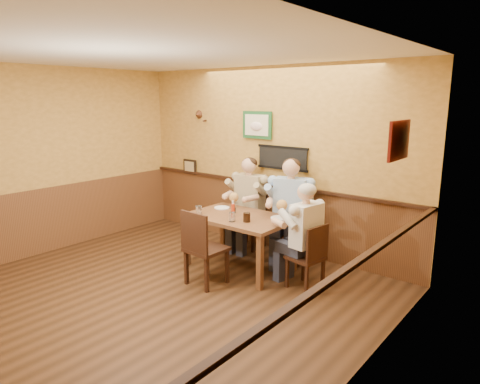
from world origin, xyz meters
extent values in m
plane|color=#321E0F|center=(0.00, 0.00, 0.00)|extent=(5.00, 5.00, 0.00)
cube|color=silver|center=(0.00, 0.00, 2.80)|extent=(5.00, 5.00, 0.02)
cube|color=gold|center=(0.00, 2.50, 1.40)|extent=(5.00, 0.02, 2.80)
cube|color=gold|center=(-2.50, 0.00, 1.40)|extent=(0.02, 5.00, 2.80)
cube|color=gold|center=(2.50, 0.00, 1.40)|extent=(0.02, 5.00, 2.80)
cube|color=brown|center=(0.00, 2.48, 0.50)|extent=(5.00, 0.02, 1.00)
cube|color=brown|center=(2.48, 0.00, 0.50)|extent=(0.02, 5.00, 1.00)
cube|color=black|center=(0.28, 2.46, 1.45)|extent=(0.88, 0.03, 0.34)
cube|color=#1C5428|center=(-0.20, 2.46, 1.92)|extent=(0.54, 0.03, 0.42)
cube|color=black|center=(-1.70, 2.46, 1.12)|extent=(0.30, 0.03, 0.26)
cube|color=maroon|center=(2.46, 1.05, 1.95)|extent=(0.03, 0.48, 0.36)
cube|color=brown|center=(0.23, 1.50, 0.72)|extent=(1.40, 0.90, 0.05)
cube|color=brown|center=(-0.41, 1.11, 0.35)|extent=(0.07, 0.07, 0.70)
cube|color=brown|center=(0.87, 1.11, 0.35)|extent=(0.07, 0.07, 0.70)
cube|color=brown|center=(-0.41, 1.89, 0.35)|extent=(0.07, 0.07, 0.70)
cube|color=brown|center=(0.87, 1.89, 0.35)|extent=(0.07, 0.07, 0.70)
cylinder|color=white|center=(-0.25, 1.20, 0.81)|extent=(0.09, 0.09, 0.12)
cylinder|color=white|center=(0.33, 1.23, 0.81)|extent=(0.11, 0.11, 0.12)
cylinder|color=black|center=(0.48, 1.34, 0.81)|extent=(0.12, 0.12, 0.12)
cylinder|color=#B43113|center=(0.18, 1.42, 0.85)|extent=(0.06, 0.06, 0.20)
cylinder|color=white|center=(0.05, 1.58, 0.80)|extent=(0.05, 0.05, 0.09)
cylinder|color=black|center=(0.09, 1.56, 0.79)|extent=(0.04, 0.04, 0.08)
cylinder|color=white|center=(-0.23, 1.66, 0.76)|extent=(0.26, 0.26, 0.01)
cylinder|color=white|center=(0.74, 1.73, 0.76)|extent=(0.27, 0.27, 0.02)
camera|label=1|loc=(3.78, -2.88, 2.32)|focal=32.00mm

